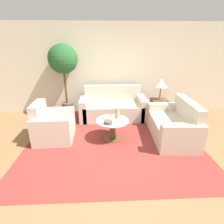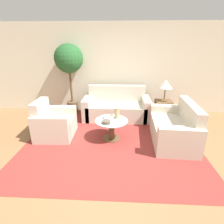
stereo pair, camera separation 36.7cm
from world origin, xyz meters
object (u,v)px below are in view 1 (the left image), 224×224
vase (117,113)px  bowl (108,122)px  coffee_table (113,127)px  book_stack (109,117)px  table_lamp (161,84)px  armchair (52,127)px  sofa_main (113,108)px  loveseat (175,126)px  potted_plant (63,63)px

vase → bowl: bearing=-126.1°
coffee_table → bowl: 0.28m
bowl → book_stack: size_ratio=0.76×
coffee_table → vase: 0.33m
table_lamp → armchair: bearing=-159.1°
sofa_main → book_stack: (-0.15, -1.15, 0.19)m
coffee_table → book_stack: 0.24m
loveseat → vase: size_ratio=6.15×
loveseat → vase: 1.32m
bowl → coffee_table: bearing=60.1°
sofa_main → loveseat: 1.84m
coffee_table → vase: bearing=46.4°
loveseat → coffee_table: bearing=-86.9°
table_lamp → book_stack: 1.82m
sofa_main → coffee_table: size_ratio=2.57×
loveseat → potted_plant: bearing=-116.9°
armchair → potted_plant: (0.06, 1.46, 1.23)m
loveseat → table_lamp: bearing=-175.2°
loveseat → book_stack: loveseat is taller
sofa_main → table_lamp: 1.49m
table_lamp → potted_plant: size_ratio=0.28×
bowl → potted_plant: bearing=124.5°
loveseat → potted_plant: potted_plant is taller
armchair → bowl: bearing=-103.1°
armchair → sofa_main: bearing=-51.5°
sofa_main → book_stack: size_ratio=7.80×
coffee_table → potted_plant: bearing=129.6°
table_lamp → book_stack: table_lamp is taller
armchair → potted_plant: potted_plant is taller
coffee_table → table_lamp: bearing=39.3°
armchair → coffee_table: size_ratio=1.21×
sofa_main → bowl: sofa_main is taller
armchair → loveseat: 2.75m
armchair → table_lamp: 2.99m
sofa_main → potted_plant: (-1.36, 0.26, 1.23)m
table_lamp → vase: table_lamp is taller
bowl → book_stack: bearing=85.0°
armchair → coffee_table: armchair is taller
loveseat → potted_plant: size_ratio=0.74×
loveseat → book_stack: bearing=-91.9°
sofa_main → coffee_table: 1.28m
book_stack → vase: bearing=-13.2°
potted_plant → vase: 2.21m
bowl → book_stack: bowl is taller
table_lamp → book_stack: size_ratio=2.40×
coffee_table → bowl: size_ratio=3.98×
sofa_main → bowl: 1.48m
sofa_main → bowl: (-0.18, -1.45, 0.20)m
sofa_main → armchair: 1.86m
sofa_main → potted_plant: 1.85m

